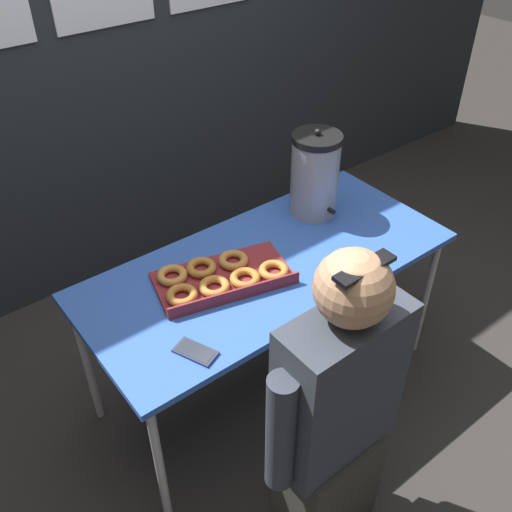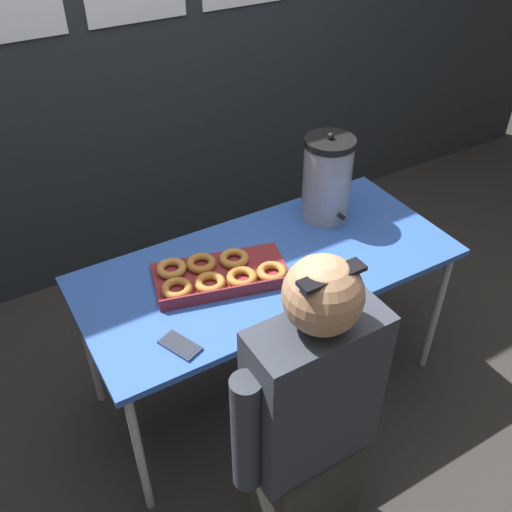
# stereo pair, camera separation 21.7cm
# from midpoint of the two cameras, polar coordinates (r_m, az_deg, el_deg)

# --- Properties ---
(ground_plane) EXTENTS (12.00, 12.00, 0.00)m
(ground_plane) POSITION_cam_midpoint_polar(r_m,az_deg,el_deg) (2.73, 3.43, -12.42)
(ground_plane) COLOR #2D2B28
(back_wall) EXTENTS (6.00, 0.11, 2.80)m
(back_wall) POSITION_cam_midpoint_polar(r_m,az_deg,el_deg) (2.92, -10.00, 23.71)
(back_wall) COLOR #23282D
(back_wall) RESTS_ON ground
(folding_table) EXTENTS (1.49, 0.68, 0.70)m
(folding_table) POSITION_cam_midpoint_polar(r_m,az_deg,el_deg) (2.26, 4.05, -1.74)
(folding_table) COLOR #2D56B2
(folding_table) RESTS_ON ground
(donut_box) EXTENTS (0.56, 0.38, 0.05)m
(donut_box) POSITION_cam_midpoint_polar(r_m,az_deg,el_deg) (2.14, -0.90, -1.95)
(donut_box) COLOR maroon
(donut_box) RESTS_ON folding_table
(coffee_urn) EXTENTS (0.21, 0.24, 0.39)m
(coffee_urn) POSITION_cam_midpoint_polar(r_m,az_deg,el_deg) (2.43, 9.69, 7.55)
(coffee_urn) COLOR #939399
(coffee_urn) RESTS_ON folding_table
(cell_phone) EXTENTS (0.12, 0.16, 0.01)m
(cell_phone) POSITION_cam_midpoint_polar(r_m,az_deg,el_deg) (1.91, -4.37, -9.05)
(cell_phone) COLOR #2D334C
(cell_phone) RESTS_ON folding_table
(person_seated) EXTENTS (0.54, 0.22, 1.25)m
(person_seated) POSITION_cam_midpoint_polar(r_m,az_deg,el_deg) (1.86, 8.95, -16.51)
(person_seated) COLOR #33332D
(person_seated) RESTS_ON ground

